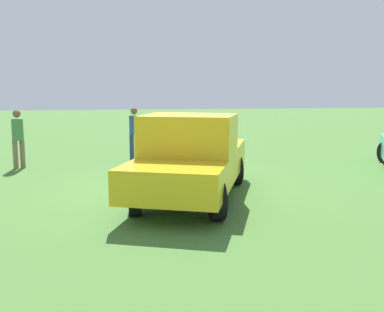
% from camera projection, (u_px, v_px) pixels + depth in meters
% --- Properties ---
extents(ground_plane, '(80.00, 80.00, 0.00)m').
position_uv_depth(ground_plane, '(185.00, 191.00, 10.03)').
color(ground_plane, '#477533').
extents(pickup_truck, '(5.06, 3.39, 1.78)m').
position_uv_depth(pickup_truck, '(191.00, 156.00, 9.17)').
color(pickup_truck, black).
rests_on(pickup_truck, ground_plane).
extents(person_bystander, '(0.40, 0.40, 1.70)m').
position_uv_depth(person_bystander, '(134.00, 130.00, 14.45)').
color(person_bystander, navy).
rests_on(person_bystander, ground_plane).
extents(person_visitor, '(0.43, 0.43, 1.70)m').
position_uv_depth(person_visitor, '(18.00, 135.00, 12.77)').
color(person_visitor, '#7A6B51').
rests_on(person_visitor, ground_plane).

